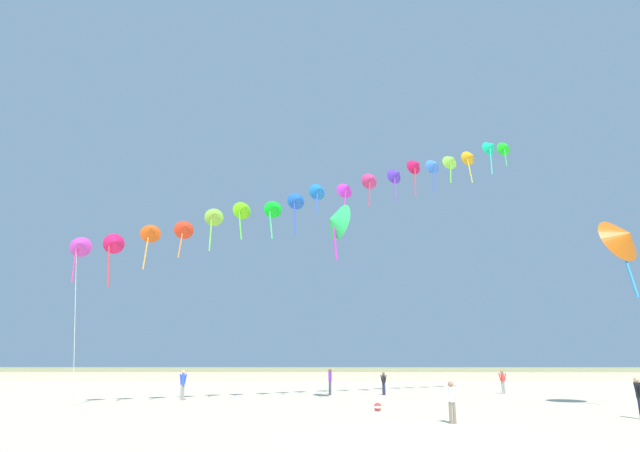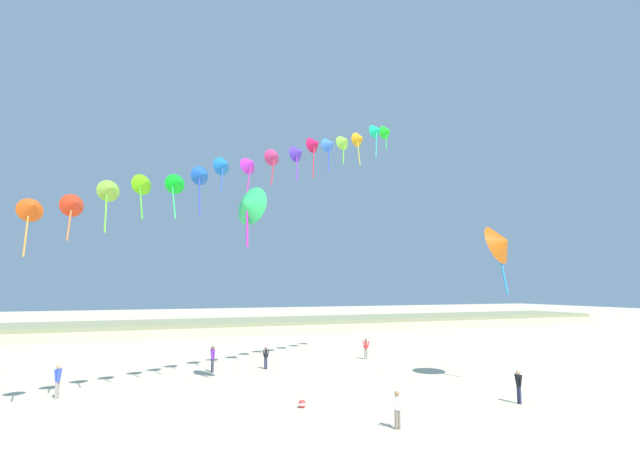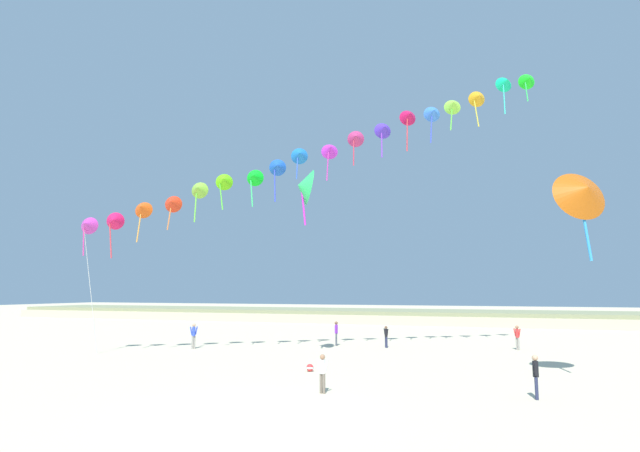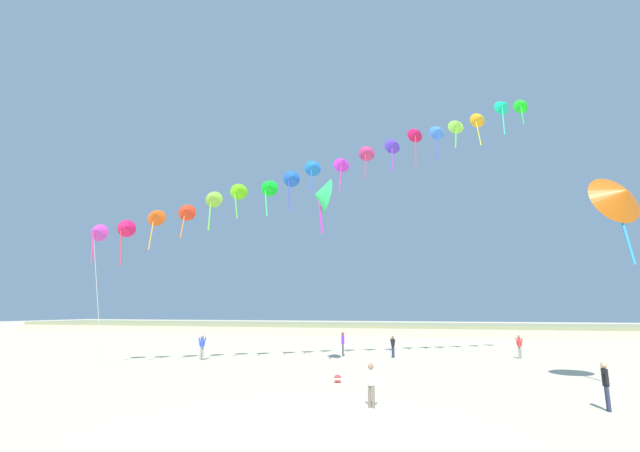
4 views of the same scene
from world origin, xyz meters
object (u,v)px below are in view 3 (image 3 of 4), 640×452
at_px(person_far_left, 536,374).
at_px(person_far_center, 386,335).
at_px(person_mid_center, 517,336).
at_px(person_near_left, 322,371).
at_px(large_kite_low_lead, 583,192).
at_px(beach_ball, 310,368).
at_px(person_far_right, 194,334).
at_px(person_near_right, 336,332).
at_px(large_kite_mid_trail, 304,187).

height_order(person_far_left, person_far_center, person_far_left).
bearing_deg(person_far_center, person_mid_center, 10.34).
xyz_separation_m(person_near_left, person_far_left, (7.76, 1.55, 0.07)).
distance_m(large_kite_low_lead, beach_ball, 14.95).
bearing_deg(person_far_right, person_mid_center, 17.16).
bearing_deg(large_kite_low_lead, person_far_left, -125.97).
height_order(large_kite_low_lead, beach_ball, large_kite_low_lead).
height_order(person_near_left, person_mid_center, person_mid_center).
height_order(person_near_left, large_kite_low_lead, large_kite_low_lead).
xyz_separation_m(large_kite_low_lead, beach_ball, (-12.60, -0.24, -8.04)).
bearing_deg(person_far_left, beach_ball, 162.04).
relative_size(person_near_right, person_far_right, 1.02).
height_order(person_far_left, large_kite_low_lead, large_kite_low_lead).
distance_m(person_near_left, person_far_right, 17.32).
height_order(person_far_center, large_kite_low_lead, large_kite_low_lead).
height_order(person_mid_center, beach_ball, person_mid_center).
distance_m(person_far_left, person_far_right, 23.07).
relative_size(person_far_right, person_far_center, 1.14).
bearing_deg(person_near_left, person_far_center, 92.86).
bearing_deg(person_far_right, large_kite_low_lead, -14.75).
bearing_deg(person_far_right, person_far_left, -24.81).
xyz_separation_m(person_near_left, person_far_center, (-0.81, 16.14, 0.01)).
bearing_deg(large_kite_low_lead, person_near_right, 143.02).
distance_m(person_near_right, person_far_center, 3.66).
xyz_separation_m(person_far_left, person_far_right, (-20.94, 9.68, 0.06)).
height_order(person_far_left, large_kite_mid_trail, large_kite_mid_trail).
relative_size(person_far_center, large_kite_mid_trail, 0.43).
height_order(person_far_right, large_kite_low_lead, large_kite_low_lead).
distance_m(person_far_right, beach_ball, 12.67).
distance_m(person_mid_center, person_far_right, 21.95).
bearing_deg(beach_ball, person_far_left, -17.96).
xyz_separation_m(person_far_right, beach_ball, (10.89, -6.42, -0.81)).
bearing_deg(large_kite_mid_trail, person_far_center, 66.10).
xyz_separation_m(person_far_right, large_kite_mid_trail, (9.05, -2.60, 9.18)).
xyz_separation_m(person_near_left, person_near_right, (-4.46, 16.17, 0.15)).
height_order(person_near_right, person_mid_center, person_near_right).
relative_size(person_far_right, large_kite_mid_trail, 0.49).
distance_m(large_kite_low_lead, large_kite_mid_trail, 15.00).
xyz_separation_m(large_kite_low_lead, large_kite_mid_trail, (-14.44, 3.58, 1.95)).
height_order(person_near_left, beach_ball, person_near_left).
xyz_separation_m(large_kite_mid_trail, beach_ball, (1.84, -3.83, -9.99)).
relative_size(person_far_left, beach_ball, 4.41).
distance_m(person_near_left, person_far_center, 16.16).
distance_m(person_near_left, large_kite_low_lead, 13.64).
height_order(person_far_left, beach_ball, person_far_left).
bearing_deg(person_far_right, large_kite_mid_trail, -16.02).
bearing_deg(person_far_left, person_near_right, 129.90).
bearing_deg(person_far_right, person_near_left, -40.44).
bearing_deg(person_mid_center, person_near_left, -113.76).
bearing_deg(person_near_right, large_kite_low_lead, -36.98).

